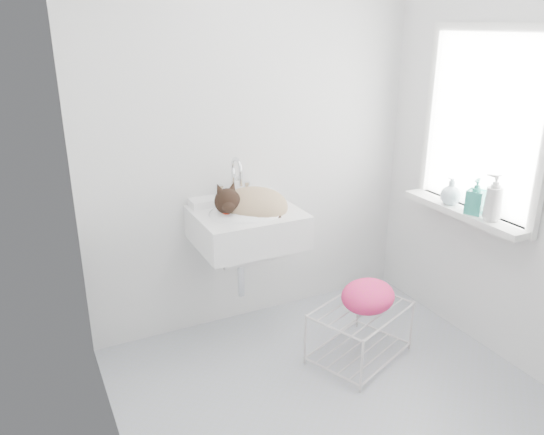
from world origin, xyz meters
name	(u,v)px	position (x,y,z in m)	size (l,w,h in m)	color
floor	(333,394)	(0.00, 0.00, 0.00)	(2.20, 2.00, 0.02)	#9FA4A9
back_wall	(254,134)	(0.00, 1.00, 1.25)	(2.20, 0.02, 2.50)	silver
right_wall	(513,148)	(1.10, 0.00, 1.25)	(0.02, 2.00, 2.50)	silver
left_wall	(98,206)	(-1.10, 0.00, 1.25)	(0.02, 2.00, 2.50)	silver
window_glass	(485,124)	(1.09, 0.20, 1.35)	(0.01, 0.80, 1.00)	white
window_frame	(483,125)	(1.07, 0.20, 1.35)	(0.04, 0.90, 1.10)	white
windowsill	(464,212)	(1.01, 0.20, 0.83)	(0.16, 0.88, 0.04)	white
sink	(247,211)	(-0.17, 0.74, 0.85)	(0.62, 0.54, 0.25)	white
faucet	(234,181)	(-0.17, 0.92, 0.99)	(0.22, 0.16, 0.22)	silver
cat	(250,205)	(-0.16, 0.72, 0.89)	(0.48, 0.42, 0.28)	tan
wire_rack	(359,335)	(0.33, 0.23, 0.15)	(0.55, 0.39, 0.33)	silver
towel	(367,303)	(0.36, 0.22, 0.36)	(0.37, 0.26, 0.15)	#CC4D23
bottle_a	(491,220)	(1.00, -0.01, 0.85)	(0.09, 0.09, 0.23)	silver
bottle_b	(474,213)	(1.00, 0.11, 0.85)	(0.09, 0.10, 0.21)	teal
bottle_c	(450,204)	(1.00, 0.31, 0.85)	(0.12, 0.12, 0.16)	white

